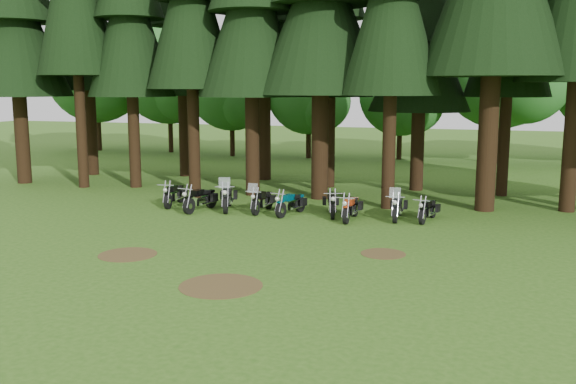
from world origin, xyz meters
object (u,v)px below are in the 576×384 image
object	(u,v)px
motorcycle_7	(397,207)
motorcycle_2	(227,198)
motorcycle_5	(331,204)
motorcycle_4	(291,204)
motorcycle_1	(200,200)
motorcycle_3	(262,201)
motorcycle_8	(428,210)
motorcycle_0	(174,195)
motorcycle_6	(351,209)

from	to	relation	value
motorcycle_7	motorcycle_2	bearing A→B (deg)	179.90
motorcycle_5	motorcycle_4	bearing A→B (deg)	178.46
motorcycle_1	motorcycle_3	size ratio (longest dim) A/B	1.05
motorcycle_8	motorcycle_7	bearing A→B (deg)	-169.00
motorcycle_3	motorcycle_0	bearing A→B (deg)	179.08
motorcycle_4	motorcycle_7	bearing A→B (deg)	20.64
motorcycle_5	motorcycle_8	xyz separation A→B (m)	(3.80, 0.03, -0.04)
motorcycle_3	motorcycle_6	distance (m)	3.83
motorcycle_0	motorcycle_6	xyz separation A→B (m)	(7.92, -0.64, -0.01)
motorcycle_5	motorcycle_7	distance (m)	2.64
motorcycle_6	motorcycle_8	bearing A→B (deg)	14.85
motorcycle_3	motorcycle_4	xyz separation A→B (m)	(1.29, -0.19, -0.01)
motorcycle_6	motorcycle_7	size ratio (longest dim) A/B	0.97
motorcycle_2	motorcycle_3	xyz separation A→B (m)	(1.55, -0.01, -0.07)
motorcycle_2	motorcycle_4	size ratio (longest dim) A/B	1.17
motorcycle_0	motorcycle_6	size ratio (longest dim) A/B	1.02
motorcycle_1	motorcycle_2	bearing A→B (deg)	38.96
motorcycle_2	motorcycle_7	bearing A→B (deg)	-15.79
motorcycle_0	motorcycle_7	xyz separation A→B (m)	(9.62, 0.07, 0.01)
motorcycle_4	motorcycle_2	bearing A→B (deg)	-169.43
motorcycle_1	motorcycle_5	world-z (taller)	motorcycle_1
motorcycle_4	motorcycle_8	bearing A→B (deg)	19.43
motorcycle_0	motorcycle_5	distance (m)	6.98
motorcycle_0	motorcycle_4	size ratio (longest dim) A/B	1.07
motorcycle_1	motorcycle_3	bearing A→B (deg)	21.73
motorcycle_2	motorcycle_4	xyz separation A→B (m)	(2.85, -0.20, -0.08)
motorcycle_1	motorcycle_6	world-z (taller)	motorcycle_1
motorcycle_7	motorcycle_0	bearing A→B (deg)	178.25
motorcycle_7	motorcycle_5	bearing A→B (deg)	178.21
motorcycle_8	motorcycle_2	bearing A→B (deg)	-167.61
motorcycle_3	motorcycle_5	size ratio (longest dim) A/B	0.99
motorcycle_5	motorcycle_6	size ratio (longest dim) A/B	0.99
motorcycle_2	motorcycle_8	world-z (taller)	motorcycle_2
motorcycle_1	motorcycle_7	xyz separation A→B (m)	(8.03, 0.80, 0.01)
motorcycle_2	motorcycle_7	size ratio (longest dim) A/B	1.08
motorcycle_0	motorcycle_5	bearing A→B (deg)	-6.81
motorcycle_6	motorcycle_5	bearing A→B (deg)	144.47
motorcycle_0	motorcycle_4	xyz separation A→B (m)	(5.41, -0.38, -0.02)
motorcycle_0	motorcycle_7	world-z (taller)	motorcycle_7
motorcycle_4	motorcycle_6	xyz separation A→B (m)	(2.51, -0.26, 0.02)
motorcycle_5	motorcycle_3	bearing A→B (deg)	167.97
motorcycle_2	motorcycle_8	distance (m)	8.22
motorcycle_0	motorcycle_1	world-z (taller)	motorcycle_1
motorcycle_1	motorcycle_2	xyz separation A→B (m)	(0.98, 0.55, 0.05)
motorcycle_4	motorcycle_8	distance (m)	5.39
motorcycle_6	motorcycle_7	xyz separation A→B (m)	(1.70, 0.71, 0.02)
motorcycle_7	motorcycle_6	bearing A→B (deg)	-159.53
motorcycle_3	motorcycle_2	bearing A→B (deg)	-178.60
motorcycle_4	motorcycle_8	world-z (taller)	motorcycle_4
motorcycle_6	motorcycle_0	bearing A→B (deg)	176.17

